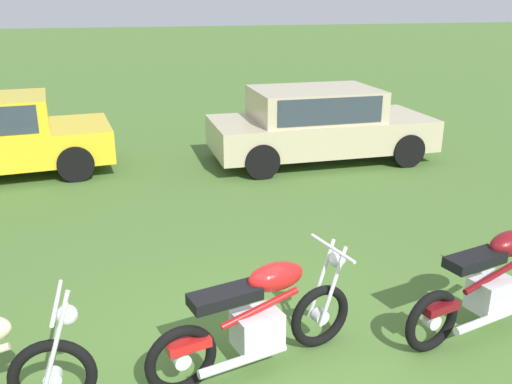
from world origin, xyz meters
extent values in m
torus|color=black|center=(-1.63, 0.13, 0.33)|extent=(0.67, 0.11, 0.66)
cylinder|color=silver|center=(-1.63, 0.13, 0.33)|extent=(0.14, 0.10, 0.14)
cylinder|color=silver|center=(-1.57, 0.22, 0.66)|extent=(0.27, 0.04, 0.72)
cylinder|color=silver|center=(-1.58, 0.04, 0.66)|extent=(0.27, 0.04, 0.72)
cylinder|color=silver|center=(-1.53, 0.13, 0.98)|extent=(0.05, 0.64, 0.03)
sphere|color=silver|center=(-1.47, 0.13, 0.86)|extent=(0.16, 0.16, 0.16)
torus|color=black|center=(0.68, 0.44, 0.31)|extent=(0.62, 0.23, 0.62)
torus|color=black|center=(-0.65, 0.12, 0.31)|extent=(0.62, 0.23, 0.62)
cylinder|color=silver|center=(0.68, 0.44, 0.31)|extent=(0.16, 0.13, 0.14)
cylinder|color=silver|center=(-0.65, 0.12, 0.31)|extent=(0.16, 0.13, 0.14)
cylinder|color=silver|center=(0.72, 0.54, 0.64)|extent=(0.27, 0.10, 0.74)
cylinder|color=silver|center=(0.76, 0.37, 0.64)|extent=(0.27, 0.10, 0.74)
cube|color=silver|center=(0.03, 0.29, 0.38)|extent=(0.46, 0.38, 0.32)
cylinder|color=red|center=(0.06, 0.29, 0.58)|extent=(0.74, 0.23, 0.21)
ellipsoid|color=red|center=(0.21, 0.33, 0.84)|extent=(0.57, 0.37, 0.24)
cube|color=black|center=(-0.26, 0.22, 0.78)|extent=(0.64, 0.37, 0.10)
cube|color=red|center=(-0.59, 0.14, 0.45)|extent=(0.39, 0.26, 0.08)
cylinder|color=silver|center=(0.78, 0.46, 0.98)|extent=(0.18, 0.63, 0.03)
sphere|color=silver|center=(0.83, 0.48, 0.86)|extent=(0.19, 0.19, 0.16)
cylinder|color=silver|center=(-0.14, 0.08, 0.24)|extent=(0.80, 0.26, 0.08)
torus|color=black|center=(1.63, 0.10, 0.31)|extent=(0.62, 0.23, 0.61)
cylinder|color=silver|center=(1.63, 0.10, 0.31)|extent=(0.16, 0.13, 0.14)
cube|color=silver|center=(2.38, 0.28, 0.38)|extent=(0.46, 0.38, 0.32)
cylinder|color=maroon|center=(2.41, 0.29, 0.58)|extent=(0.81, 0.25, 0.23)
ellipsoid|color=maroon|center=(2.55, 0.32, 0.87)|extent=(0.57, 0.37, 0.24)
cube|color=black|center=(2.09, 0.21, 0.81)|extent=(0.64, 0.37, 0.10)
cube|color=maroon|center=(1.69, 0.12, 0.45)|extent=(0.39, 0.26, 0.08)
cylinder|color=silver|center=(2.20, 0.07, 0.24)|extent=(0.80, 0.26, 0.08)
cylinder|color=black|center=(-1.85, 7.84, 0.32)|extent=(0.66, 0.28, 0.64)
cylinder|color=black|center=(-1.70, 6.17, 0.32)|extent=(0.66, 0.28, 0.64)
cube|color=#BCAD8C|center=(2.97, 6.30, 0.55)|extent=(4.31, 1.86, 0.60)
cube|color=#BCAD8C|center=(2.82, 6.30, 1.13)|extent=(2.37, 1.67, 0.60)
cube|color=#2D3842|center=(2.82, 6.30, 1.15)|extent=(2.02, 1.70, 0.48)
cylinder|color=black|center=(4.42, 7.15, 0.32)|extent=(0.64, 0.22, 0.64)
cylinder|color=black|center=(4.41, 5.43, 0.32)|extent=(0.64, 0.22, 0.64)
cylinder|color=black|center=(1.52, 7.17, 0.32)|extent=(0.64, 0.22, 0.64)
cylinder|color=black|center=(1.52, 5.45, 0.32)|extent=(0.64, 0.22, 0.64)
camera|label=1|loc=(-1.04, -3.66, 3.09)|focal=38.65mm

